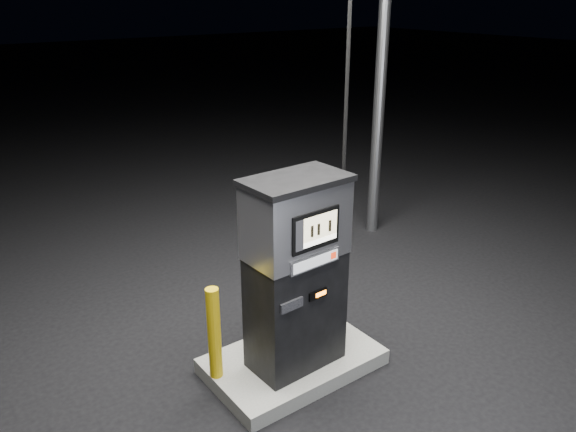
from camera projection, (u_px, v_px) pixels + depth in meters
ground at (293, 368)px, 5.42m from camera, size 80.00×80.00×0.00m
pump_island at (293, 361)px, 5.40m from camera, size 1.60×1.00×0.15m
fuel_dispenser at (296, 273)px, 4.94m from camera, size 1.00×0.57×3.76m
bollard_left at (214, 333)px, 4.92m from camera, size 0.16×0.16×0.89m
bollard_right at (330, 295)px, 5.60m from camera, size 0.13×0.13×0.83m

